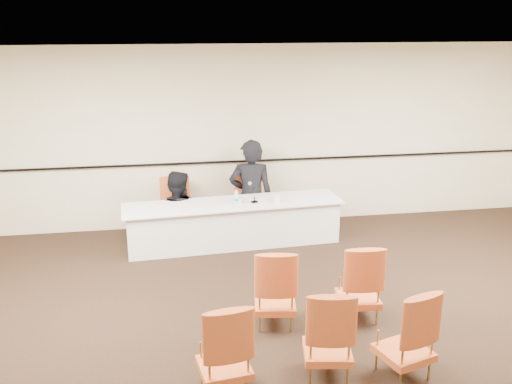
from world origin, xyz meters
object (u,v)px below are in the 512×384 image
(drinking_glass, at_px, (240,200))
(aud_chair_back_right, at_px, (405,332))
(panel_table, at_px, (234,223))
(aud_chair_front_right, at_px, (359,281))
(aud_chair_back_left, at_px, (224,347))
(aud_chair_back_mid, at_px, (328,331))
(panelist_main, at_px, (251,198))
(microphone, at_px, (254,193))
(coffee_cup, at_px, (277,199))
(panelist_second, at_px, (177,220))
(water_bottle, at_px, (236,197))
(aud_chair_front_mid, at_px, (275,286))
(panelist_main_chair, at_px, (251,203))
(panelist_second_chair, at_px, (177,208))

(drinking_glass, xyz_separation_m, aud_chair_back_right, (1.12, -3.62, -0.25))
(panel_table, bearing_deg, aud_chair_front_right, -69.62)
(aud_chair_back_left, xyz_separation_m, aud_chair_back_mid, (1.03, 0.10, 0.00))
(panelist_main, bearing_deg, microphone, 95.06)
(aud_chair_back_right, bearing_deg, aud_chair_back_mid, 151.91)
(panel_table, height_order, coffee_cup, coffee_cup)
(aud_chair_front_right, bearing_deg, panelist_second, 128.06)
(water_bottle, relative_size, aud_chair_back_mid, 0.22)
(aud_chair_front_mid, bearing_deg, aud_chair_back_right, -39.46)
(aud_chair_front_mid, distance_m, aud_chair_back_right, 1.57)
(panelist_main, distance_m, aud_chair_front_mid, 3.06)
(panelist_main_chair, height_order, aud_chair_back_mid, same)
(microphone, bearing_deg, panelist_main_chair, 69.19)
(panel_table, xyz_separation_m, water_bottle, (0.05, -0.02, 0.44))
(panelist_second, bearing_deg, panelist_main, -160.10)
(aud_chair_back_right, bearing_deg, panelist_second_chair, 99.02)
(coffee_cup, height_order, aud_chair_back_left, aud_chair_back_left)
(panelist_main, height_order, aud_chair_front_mid, panelist_main)
(aud_chair_back_right, bearing_deg, coffee_cup, 81.22)
(panelist_main_chair, distance_m, microphone, 0.69)
(panelist_main, bearing_deg, aud_chair_front_right, 113.35)
(drinking_glass, relative_size, aud_chair_back_left, 0.11)
(water_bottle, xyz_separation_m, aud_chair_front_right, (1.10, -2.50, -0.30))
(panelist_second, height_order, aud_chair_back_mid, panelist_second)
(coffee_cup, bearing_deg, aud_chair_back_left, -108.91)
(drinking_glass, distance_m, aud_chair_front_mid, 2.47)
(aud_chair_back_mid, bearing_deg, panelist_main, 101.50)
(panelist_main_chair, distance_m, panelist_second, 1.24)
(drinking_glass, xyz_separation_m, aud_chair_back_mid, (0.39, -3.48, -0.25))
(panelist_second_chair, height_order, aud_chair_back_mid, same)
(water_bottle, height_order, aud_chair_front_right, aud_chair_front_right)
(panelist_second, distance_m, aud_chair_back_mid, 4.21)
(panelist_main_chair, height_order, aud_chair_back_left, same)
(panelist_main, bearing_deg, aud_chair_front_mid, 95.20)
(aud_chair_front_mid, bearing_deg, panelist_second_chair, 117.28)
(drinking_glass, bearing_deg, coffee_cup, -5.94)
(aud_chair_front_right, relative_size, aud_chair_back_left, 1.00)
(water_bottle, xyz_separation_m, aud_chair_back_mid, (0.44, -3.52, -0.30))
(panelist_second, distance_m, panelist_second_chair, 0.19)
(coffee_cup, bearing_deg, aud_chair_back_mid, -92.96)
(panelist_main, relative_size, panelist_main_chair, 2.08)
(panelist_second_chair, xyz_separation_m, aud_chair_front_mid, (1.02, -2.96, 0.00))
(coffee_cup, height_order, aud_chair_front_mid, aud_chair_front_mid)
(drinking_glass, xyz_separation_m, coffee_cup, (0.56, -0.06, 0.01))
(panelist_main, distance_m, panelist_main_chair, 0.08)
(panelist_second_chair, bearing_deg, panelist_main_chair, -0.00)
(aud_chair_back_left, relative_size, aud_chair_back_right, 1.00)
(panelist_main_chair, bearing_deg, coffee_cup, -69.48)
(aud_chair_front_mid, xyz_separation_m, aud_chair_back_mid, (0.32, -1.03, 0.00))
(panelist_second_chair, xyz_separation_m, drinking_glass, (0.95, -0.51, 0.25))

